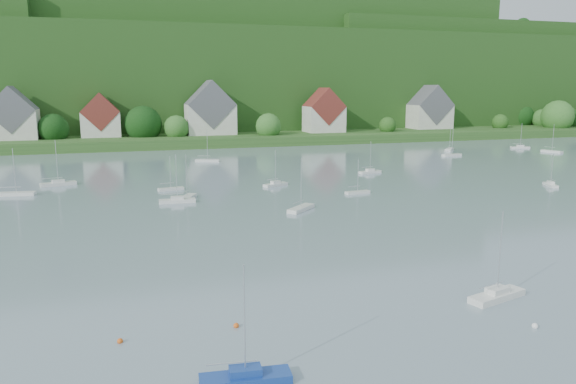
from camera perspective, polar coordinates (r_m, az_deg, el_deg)
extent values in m
cube|color=#29501E|center=(200.20, -9.95, 5.71)|extent=(600.00, 60.00, 3.00)
cube|color=#1C4516|center=(274.04, -12.15, 10.81)|extent=(620.00, 160.00, 40.00)
cube|color=#1C4516|center=(270.36, -9.96, 12.59)|extent=(240.00, 130.00, 60.00)
cube|color=#1C4516|center=(313.55, 19.35, 10.78)|extent=(200.00, 110.00, 48.00)
sphere|color=#296224|center=(244.31, 26.07, 7.00)|extent=(12.88, 12.88, 12.88)
sphere|color=black|center=(256.16, 22.99, 7.19)|extent=(10.46, 10.46, 10.46)
sphere|color=#1B4E17|center=(232.94, 21.07, 6.73)|extent=(6.45, 6.45, 6.45)
sphere|color=black|center=(261.57, 25.69, 7.05)|extent=(10.68, 10.68, 10.68)
sphere|color=#296224|center=(183.14, -11.46, 6.51)|extent=(8.19, 8.19, 8.19)
sphere|color=#296224|center=(260.25, 26.55, 6.96)|extent=(10.50, 10.50, 10.50)
sphere|color=black|center=(255.09, 27.28, 6.66)|extent=(8.05, 8.05, 8.05)
sphere|color=#296224|center=(186.32, -25.53, 5.58)|extent=(6.49, 6.49, 6.49)
sphere|color=#296224|center=(203.54, 3.60, 7.47)|extent=(12.16, 12.16, 12.16)
sphere|color=#296224|center=(184.69, -2.04, 6.80)|extent=(8.73, 8.73, 8.73)
sphere|color=black|center=(185.07, -23.08, 6.03)|extent=(9.32, 9.32, 9.32)
sphere|color=#1B4E17|center=(202.75, 10.24, 6.76)|extent=(6.24, 6.24, 6.24)
sphere|color=black|center=(224.41, 13.66, 7.16)|extent=(8.16, 8.16, 8.16)
sphere|color=#296224|center=(255.50, 24.73, 6.88)|extent=(8.09, 8.09, 8.09)
sphere|color=black|center=(184.77, -14.72, 6.79)|extent=(11.92, 11.92, 11.92)
sphere|color=#1B4E17|center=(289.10, 0.28, 19.10)|extent=(14.65, 14.65, 14.65)
sphere|color=#1B4E17|center=(288.28, 9.46, 18.75)|extent=(8.03, 8.03, 8.03)
sphere|color=#296224|center=(327.55, 21.71, 15.11)|extent=(9.52, 9.52, 9.52)
sphere|color=#296224|center=(287.05, 9.25, 16.62)|extent=(14.97, 14.97, 14.97)
sphere|color=black|center=(295.49, 23.09, 15.51)|extent=(7.52, 7.52, 7.52)
sphere|color=#1B4E17|center=(275.75, 5.25, 16.77)|extent=(9.78, 9.78, 9.78)
sphere|color=#1B4E17|center=(292.77, 13.09, 16.27)|extent=(12.02, 12.02, 12.02)
sphere|color=black|center=(286.76, 18.32, 16.12)|extent=(11.57, 11.57, 11.57)
sphere|color=#1B4E17|center=(267.20, 17.21, 16.66)|extent=(12.65, 12.65, 12.65)
sphere|color=#296224|center=(283.28, 20.05, 15.98)|extent=(8.28, 8.28, 8.28)
sphere|color=black|center=(326.98, 19.79, 15.18)|extent=(7.47, 7.47, 7.47)
sphere|color=#296224|center=(276.45, 10.06, 16.63)|extent=(9.48, 9.48, 9.48)
sphere|color=black|center=(345.07, 21.97, 13.80)|extent=(8.43, 8.43, 8.43)
sphere|color=#1B4E17|center=(261.48, -21.15, 15.22)|extent=(12.01, 12.01, 12.01)
sphere|color=black|center=(320.04, 23.99, 14.12)|extent=(13.54, 13.54, 13.54)
sphere|color=black|center=(289.72, 13.11, 15.25)|extent=(15.08, 15.08, 15.08)
sphere|color=#296224|center=(298.64, 9.78, 15.25)|extent=(15.99, 15.99, 15.99)
sphere|color=black|center=(272.03, -13.10, 15.58)|extent=(15.72, 15.72, 15.72)
sphere|color=#296224|center=(386.81, 22.52, 13.49)|extent=(14.17, 14.17, 14.17)
sphere|color=#1B4E17|center=(269.27, -9.80, 15.56)|extent=(10.54, 10.54, 10.54)
cube|color=beige|center=(187.54, -26.47, 6.26)|extent=(14.00, 10.00, 9.00)
cube|color=#56565E|center=(187.33, -26.59, 7.63)|extent=(14.00, 10.40, 14.00)
cube|color=beige|center=(187.27, -18.76, 6.66)|extent=(12.00, 9.00, 8.00)
cube|color=maroon|center=(187.07, -18.83, 7.88)|extent=(12.00, 9.36, 12.00)
cube|color=beige|center=(188.62, -8.02, 7.45)|extent=(16.00, 11.00, 10.00)
cube|color=#56565E|center=(188.41, -8.06, 8.96)|extent=(16.00, 11.44, 16.00)
cube|color=beige|center=(197.17, 3.72, 7.52)|extent=(13.00, 10.00, 9.00)
cube|color=maroon|center=(196.98, 3.74, 8.83)|extent=(13.00, 10.40, 13.00)
cube|color=beige|center=(220.73, 14.42, 7.55)|extent=(15.00, 10.00, 9.00)
cube|color=#56565E|center=(220.56, 14.47, 8.71)|extent=(15.00, 10.40, 15.00)
cube|color=navy|center=(37.03, -4.41, -18.68)|extent=(5.95, 2.17, 0.58)
cube|color=navy|center=(36.77, -4.43, -17.94)|extent=(2.14, 1.33, 0.50)
cylinder|color=silver|center=(35.27, -4.51, -13.10)|extent=(0.10, 0.10, 7.28)
cylinder|color=silver|center=(36.38, -5.87, -17.14)|extent=(3.20, 0.38, 0.08)
cube|color=silver|center=(53.05, 20.77, -10.02)|extent=(6.15, 3.19, 0.59)
cube|color=silver|center=(52.86, 20.81, -9.46)|extent=(2.31, 1.67, 0.50)
cylinder|color=silver|center=(51.82, 21.07, -5.87)|extent=(0.10, 0.10, 7.40)
cylinder|color=silver|center=(51.97, 20.27, -9.01)|extent=(3.16, 0.95, 0.08)
sphere|color=orange|center=(43.84, -16.96, -14.66)|extent=(0.43, 0.43, 0.43)
sphere|color=white|center=(48.38, 24.13, -12.68)|extent=(0.50, 0.50, 0.50)
sphere|color=orange|center=(44.66, -5.37, -13.72)|extent=(0.45, 0.45, 0.45)
cube|color=silver|center=(185.32, 22.86, 4.26)|extent=(5.92, 2.74, 0.57)
cube|color=silver|center=(185.27, 22.87, 4.42)|extent=(2.19, 1.51, 0.50)
cylinder|color=silver|center=(184.98, 22.94, 5.45)|extent=(0.10, 0.10, 7.14)
cylinder|color=silver|center=(184.81, 22.65, 4.63)|extent=(3.09, 0.73, 0.08)
cube|color=silver|center=(84.28, 1.35, -1.72)|extent=(5.48, 5.26, 0.59)
cylinder|color=silver|center=(83.51, 1.37, 0.97)|extent=(0.10, 0.10, 7.42)
cylinder|color=silver|center=(83.27, 1.07, -1.03)|extent=(2.44, 2.28, 0.08)
cube|color=silver|center=(114.37, -22.63, 0.77)|extent=(6.70, 3.52, 0.65)
cube|color=silver|center=(114.29, -22.65, 1.06)|extent=(2.52, 1.84, 0.50)
cylinder|color=silver|center=(113.77, -22.79, 2.93)|extent=(0.10, 0.10, 8.06)
cylinder|color=silver|center=(114.02, -23.15, 1.33)|extent=(3.43, 1.06, 0.08)
cube|color=silver|center=(172.17, 16.34, 4.24)|extent=(5.44, 5.65, 0.61)
cylinder|color=silver|center=(171.78, 16.41, 5.62)|extent=(0.10, 0.10, 7.67)
cylinder|color=silver|center=(171.14, 16.31, 4.62)|extent=(2.36, 2.52, 0.08)
cube|color=silver|center=(116.30, 25.49, 0.66)|extent=(2.96, 4.84, 0.47)
cube|color=silver|center=(116.23, 25.51, 0.90)|extent=(1.46, 1.87, 0.50)
cylinder|color=silver|center=(115.85, 25.61, 2.20)|extent=(0.10, 0.10, 5.86)
cylinder|color=silver|center=(115.48, 25.65, 1.16)|extent=(1.03, 2.42, 0.08)
cube|color=silver|center=(103.12, -12.00, 0.31)|extent=(4.81, 2.20, 0.46)
cylinder|color=silver|center=(102.61, -12.07, 2.04)|extent=(0.10, 0.10, 5.81)
cylinder|color=silver|center=(102.73, -12.40, 0.90)|extent=(2.52, 0.59, 0.08)
cube|color=silver|center=(94.10, -10.37, -0.59)|extent=(3.84, 5.71, 0.56)
cylinder|color=silver|center=(93.44, -10.45, 1.68)|extent=(0.10, 0.10, 6.98)
cylinder|color=silver|center=(93.10, -10.56, 0.03)|extent=(1.41, 2.80, 0.08)
cube|color=silver|center=(105.24, -1.30, 0.77)|extent=(5.25, 3.46, 0.51)
cube|color=silver|center=(105.15, -1.30, 1.04)|extent=(2.05, 1.67, 0.50)
cylinder|color=silver|center=(104.69, -1.31, 2.63)|extent=(0.10, 0.10, 6.41)
cylinder|color=silver|center=(104.55, -1.62, 1.34)|extent=(2.59, 1.26, 0.08)
cube|color=silver|center=(106.81, -26.24, -0.17)|extent=(6.30, 2.56, 0.61)
cylinder|color=silver|center=(106.19, -26.43, 2.01)|extent=(0.10, 0.10, 7.64)
cylinder|color=silver|center=(106.89, -26.77, 0.45)|extent=(3.34, 0.56, 0.08)
cube|color=silver|center=(91.67, -11.37, -0.91)|extent=(5.93, 1.92, 0.59)
cube|color=silver|center=(91.56, -11.38, -0.58)|extent=(2.10, 1.24, 0.50)
cylinder|color=silver|center=(90.97, -11.46, 1.53)|extent=(0.10, 0.10, 7.32)
cylinder|color=silver|center=(91.40, -11.95, -0.21)|extent=(3.22, 0.23, 0.08)
cube|color=silver|center=(158.19, 16.56, 3.69)|extent=(5.84, 2.21, 0.57)
cylinder|color=silver|center=(157.80, 16.63, 5.07)|extent=(0.10, 0.10, 7.12)
cylinder|color=silver|center=(157.51, 16.34, 4.10)|extent=(3.12, 0.42, 0.08)
cube|color=silver|center=(177.38, 25.60, 3.80)|extent=(3.38, 6.25, 0.60)
cylinder|color=silver|center=(177.01, 25.70, 5.11)|extent=(0.10, 0.10, 7.52)
cylinder|color=silver|center=(177.71, 25.38, 4.22)|extent=(1.05, 3.19, 0.08)
cube|color=silver|center=(122.30, 8.47, 2.05)|extent=(5.37, 2.41, 0.52)
cube|color=silver|center=(122.23, 8.48, 2.29)|extent=(1.97, 1.34, 0.50)
cylinder|color=silver|center=(121.83, 8.52, 3.68)|extent=(0.10, 0.10, 6.48)
cylinder|color=silver|center=(121.67, 8.19, 2.57)|extent=(2.82, 0.62, 0.08)
cube|color=silver|center=(98.40, 7.19, -0.03)|extent=(4.68, 1.86, 0.46)
cylinder|color=silver|center=(97.88, 7.24, 1.74)|extent=(0.10, 0.10, 5.70)
cylinder|color=silver|center=(97.84, 6.87, 0.59)|extent=(2.50, 0.41, 0.08)
cube|color=silver|center=(141.19, -8.30, 3.23)|extent=(6.32, 3.67, 0.61)
cylinder|color=silver|center=(140.72, -8.34, 4.89)|extent=(0.10, 0.10, 7.63)
cylinder|color=silver|center=(141.21, -8.67, 3.71)|extent=(3.19, 1.21, 0.08)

